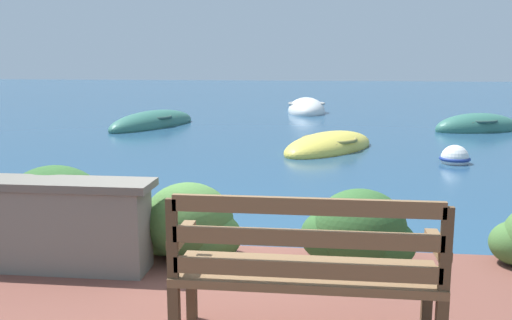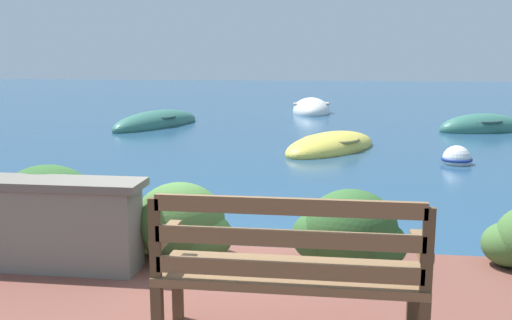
% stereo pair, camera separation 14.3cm
% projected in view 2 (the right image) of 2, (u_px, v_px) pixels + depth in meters
% --- Properties ---
extents(ground_plane, '(80.00, 80.00, 0.00)m').
position_uv_depth(ground_plane, '(213.00, 268.00, 5.12)').
color(ground_plane, navy).
extents(park_bench, '(1.52, 0.48, 0.93)m').
position_uv_depth(park_bench, '(289.00, 267.00, 3.21)').
color(park_bench, brown).
rests_on(park_bench, patio_terrace).
extents(hedge_clump_left, '(1.12, 0.80, 0.76)m').
position_uv_depth(hedge_clump_left, '(47.00, 215.00, 4.83)').
color(hedge_clump_left, '#2D5628').
rests_on(hedge_clump_left, patio_terrace).
extents(hedge_clump_centre, '(0.94, 0.67, 0.64)m').
position_uv_depth(hedge_clump_centre, '(179.00, 225.00, 4.72)').
color(hedge_clump_centre, '#426B33').
rests_on(hedge_clump_centre, patio_terrace).
extents(hedge_clump_right, '(0.92, 0.66, 0.62)m').
position_uv_depth(hedge_clump_right, '(349.00, 233.00, 4.53)').
color(hedge_clump_right, '#2D5628').
rests_on(hedge_clump_right, patio_terrace).
extents(rowboat_nearest, '(2.40, 2.92, 0.64)m').
position_uv_depth(rowboat_nearest, '(331.00, 147.00, 11.55)').
color(rowboat_nearest, '#DBC64C').
rests_on(rowboat_nearest, ground_plane).
extents(rowboat_mid, '(2.13, 3.51, 0.75)m').
position_uv_depth(rowboat_mid, '(157.00, 124.00, 15.46)').
color(rowboat_mid, '#336B5B').
rests_on(rowboat_mid, ground_plane).
extents(rowboat_far, '(2.50, 1.69, 0.79)m').
position_uv_depth(rowboat_far, '(482.00, 129.00, 14.42)').
color(rowboat_far, '#336B5B').
rests_on(rowboat_far, ground_plane).
extents(rowboat_outer, '(1.43, 2.49, 0.89)m').
position_uv_depth(rowboat_outer, '(311.00, 111.00, 19.12)').
color(rowboat_outer, silver).
rests_on(rowboat_outer, ground_plane).
extents(mooring_buoy, '(0.54, 0.54, 0.49)m').
position_uv_depth(mooring_buoy, '(457.00, 159.00, 10.05)').
color(mooring_buoy, white).
rests_on(mooring_buoy, ground_plane).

